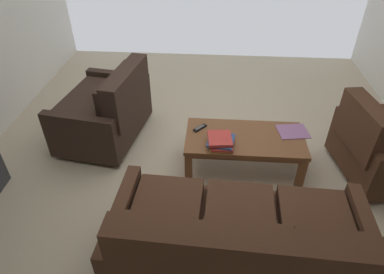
{
  "coord_description": "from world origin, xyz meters",
  "views": [
    {
      "loc": [
        -0.09,
        2.73,
        2.4
      ],
      "look_at": [
        0.07,
        0.52,
        0.76
      ],
      "focal_mm": 31.41,
      "sensor_mm": 36.0,
      "label": 1
    }
  ],
  "objects_px": {
    "sofa_main": "(238,247)",
    "coffee_table": "(244,142)",
    "tv_remote": "(200,128)",
    "loose_magazine": "(293,131)",
    "armchair_side": "(382,147)",
    "loveseat_near": "(107,110)",
    "book_stack": "(220,141)"
  },
  "relations": [
    {
      "from": "armchair_side",
      "to": "book_stack",
      "type": "relative_size",
      "value": 3.24
    },
    {
      "from": "armchair_side",
      "to": "loose_magazine",
      "type": "relative_size",
      "value": 3.33
    },
    {
      "from": "book_stack",
      "to": "tv_remote",
      "type": "distance_m",
      "value": 0.33
    },
    {
      "from": "loveseat_near",
      "to": "loose_magazine",
      "type": "distance_m",
      "value": 2.05
    },
    {
      "from": "tv_remote",
      "to": "loose_magazine",
      "type": "relative_size",
      "value": 0.5
    },
    {
      "from": "loveseat_near",
      "to": "armchair_side",
      "type": "xyz_separation_m",
      "value": [
        -2.88,
        0.44,
        -0.02
      ]
    },
    {
      "from": "loveseat_near",
      "to": "armchair_side",
      "type": "distance_m",
      "value": 2.91
    },
    {
      "from": "loose_magazine",
      "to": "coffee_table",
      "type": "bearing_deg",
      "value": 95.05
    },
    {
      "from": "coffee_table",
      "to": "book_stack",
      "type": "distance_m",
      "value": 0.31
    },
    {
      "from": "coffee_table",
      "to": "armchair_side",
      "type": "xyz_separation_m",
      "value": [
        -1.34,
        -0.01,
        0.01
      ]
    },
    {
      "from": "loveseat_near",
      "to": "book_stack",
      "type": "distance_m",
      "value": 1.43
    },
    {
      "from": "sofa_main",
      "to": "coffee_table",
      "type": "bearing_deg",
      "value": -95.13
    },
    {
      "from": "armchair_side",
      "to": "loose_magazine",
      "type": "bearing_deg",
      "value": -7.19
    },
    {
      "from": "sofa_main",
      "to": "coffee_table",
      "type": "relative_size",
      "value": 1.56
    },
    {
      "from": "sofa_main",
      "to": "tv_remote",
      "type": "height_order",
      "value": "sofa_main"
    },
    {
      "from": "coffee_table",
      "to": "armchair_side",
      "type": "relative_size",
      "value": 1.2
    },
    {
      "from": "loveseat_near",
      "to": "loose_magazine",
      "type": "height_order",
      "value": "loveseat_near"
    },
    {
      "from": "loose_magazine",
      "to": "armchair_side",
      "type": "bearing_deg",
      "value": -105.89
    },
    {
      "from": "coffee_table",
      "to": "tv_remote",
      "type": "distance_m",
      "value": 0.47
    },
    {
      "from": "sofa_main",
      "to": "tv_remote",
      "type": "relative_size",
      "value": 12.44
    },
    {
      "from": "sofa_main",
      "to": "loveseat_near",
      "type": "distance_m",
      "value": 2.23
    },
    {
      "from": "loveseat_near",
      "to": "tv_remote",
      "type": "distance_m",
      "value": 1.14
    },
    {
      "from": "tv_remote",
      "to": "loveseat_near",
      "type": "bearing_deg",
      "value": -18.15
    },
    {
      "from": "sofa_main",
      "to": "loose_magazine",
      "type": "xyz_separation_m",
      "value": [
        -0.6,
        -1.38,
        0.04
      ]
    },
    {
      "from": "coffee_table",
      "to": "loose_magazine",
      "type": "distance_m",
      "value": 0.51
    },
    {
      "from": "sofa_main",
      "to": "coffee_table",
      "type": "distance_m",
      "value": 1.26
    },
    {
      "from": "coffee_table",
      "to": "tv_remote",
      "type": "bearing_deg",
      "value": -12.68
    },
    {
      "from": "armchair_side",
      "to": "tv_remote",
      "type": "xyz_separation_m",
      "value": [
        1.8,
        -0.09,
        0.07
      ]
    },
    {
      "from": "sofa_main",
      "to": "armchair_side",
      "type": "height_order",
      "value": "sofa_main"
    },
    {
      "from": "loveseat_near",
      "to": "book_stack",
      "type": "height_order",
      "value": "loveseat_near"
    },
    {
      "from": "armchair_side",
      "to": "loose_magazine",
      "type": "distance_m",
      "value": 0.86
    },
    {
      "from": "book_stack",
      "to": "loose_magazine",
      "type": "height_order",
      "value": "book_stack"
    }
  ]
}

